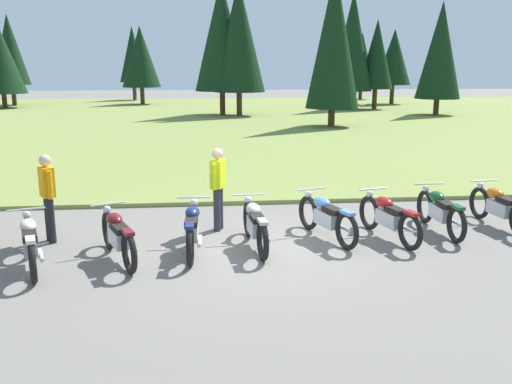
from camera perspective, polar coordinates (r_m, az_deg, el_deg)
The scene contains 13 objects.
ground_plane at distance 10.20m, azimuth 0.33°, elevation -5.69°, with size 140.00×140.00×0.00m, color slate.
grass_moorland at distance 34.93m, azimuth -3.96°, elevation 7.59°, with size 80.00×44.00×0.10m, color olive.
forest_treeline at distance 42.35m, azimuth -3.19°, elevation 14.53°, with size 38.52×28.23×8.78m.
motorcycle_cream at distance 9.76m, azimuth -22.36°, elevation -4.85°, with size 0.87×2.02×0.88m.
motorcycle_maroon at distance 9.68m, azimuth -14.11°, elevation -4.39°, with size 0.96×1.98×0.88m.
motorcycle_navy at distance 9.87m, azimuth -6.60°, elevation -3.75°, with size 0.62×2.10×0.88m.
motorcycle_silver at distance 10.04m, azimuth -0.10°, elevation -3.37°, with size 0.62×2.10×0.88m.
motorcycle_sky_blue at distance 10.63m, azimuth 7.29°, elevation -2.55°, with size 0.88×2.02×0.88m.
motorcycle_red at distance 10.84m, azimuth 13.55°, elevation -2.51°, with size 0.76×2.06×0.88m.
motorcycle_british_green at distance 11.58m, azimuth 18.51°, elevation -1.84°, with size 0.62×2.10×0.88m.
motorcycle_orange at distance 12.35m, azimuth 23.88°, elevation -1.39°, with size 0.62×2.10×0.88m.
rider_near_row_end at distance 10.95m, azimuth -20.76°, elevation -0.09°, with size 0.36×0.50×1.67m.
rider_checking_bike at distance 11.03m, azimuth -3.96°, elevation 0.82°, with size 0.33×0.52×1.67m.
Camera 1 is at (-1.00, -9.62, 3.24)m, focal length 38.64 mm.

